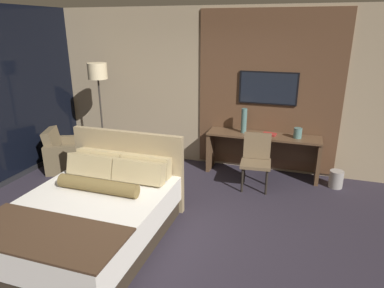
{
  "coord_description": "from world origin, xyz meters",
  "views": [
    {
      "loc": [
        1.52,
        -3.32,
        2.47
      ],
      "look_at": [
        0.11,
        0.99,
        0.9
      ],
      "focal_mm": 32.0,
      "sensor_mm": 36.0,
      "label": 1
    }
  ],
  "objects_px": {
    "desk_chair": "(256,156)",
    "vase_tall": "(244,121)",
    "waste_bin": "(336,179)",
    "floor_lamp": "(98,80)",
    "tv": "(268,88)",
    "vase_short": "(298,133)",
    "bed": "(92,215)",
    "desk": "(263,147)",
    "armchair_by_window": "(67,155)",
    "book": "(269,134)"
  },
  "relations": [
    {
      "from": "desk_chair",
      "to": "vase_tall",
      "type": "xyz_separation_m",
      "value": [
        -0.31,
        0.52,
        0.42
      ]
    },
    {
      "from": "vase_tall",
      "to": "waste_bin",
      "type": "distance_m",
      "value": 1.76
    },
    {
      "from": "waste_bin",
      "to": "floor_lamp",
      "type": "bearing_deg",
      "value": -177.5
    },
    {
      "from": "tv",
      "to": "waste_bin",
      "type": "relative_size",
      "value": 3.48
    },
    {
      "from": "vase_short",
      "to": "bed",
      "type": "bearing_deg",
      "value": -130.97
    },
    {
      "from": "desk",
      "to": "desk_chair",
      "type": "xyz_separation_m",
      "value": [
        -0.04,
        -0.54,
        0.02
      ]
    },
    {
      "from": "armchair_by_window",
      "to": "bed",
      "type": "bearing_deg",
      "value": -159.02
    },
    {
      "from": "vase_short",
      "to": "book",
      "type": "bearing_deg",
      "value": 177.17
    },
    {
      "from": "desk_chair",
      "to": "tv",
      "type": "bearing_deg",
      "value": 81.92
    },
    {
      "from": "vase_tall",
      "to": "waste_bin",
      "type": "xyz_separation_m",
      "value": [
        1.56,
        -0.16,
        -0.8
      ]
    },
    {
      "from": "vase_short",
      "to": "vase_tall",
      "type": "bearing_deg",
      "value": 178.26
    },
    {
      "from": "bed",
      "to": "vase_tall",
      "type": "distance_m",
      "value": 2.99
    },
    {
      "from": "armchair_by_window",
      "to": "book",
      "type": "bearing_deg",
      "value": -99.26
    },
    {
      "from": "tv",
      "to": "vase_short",
      "type": "relative_size",
      "value": 5.76
    },
    {
      "from": "desk",
      "to": "armchair_by_window",
      "type": "bearing_deg",
      "value": -165.59
    },
    {
      "from": "vase_tall",
      "to": "book",
      "type": "xyz_separation_m",
      "value": [
        0.44,
        -0.0,
        -0.2
      ]
    },
    {
      "from": "floor_lamp",
      "to": "armchair_by_window",
      "type": "bearing_deg",
      "value": -131.35
    },
    {
      "from": "waste_bin",
      "to": "bed",
      "type": "bearing_deg",
      "value": -139.89
    },
    {
      "from": "vase_tall",
      "to": "vase_short",
      "type": "height_order",
      "value": "vase_tall"
    },
    {
      "from": "tv",
      "to": "book",
      "type": "distance_m",
      "value": 0.77
    },
    {
      "from": "floor_lamp",
      "to": "vase_short",
      "type": "height_order",
      "value": "floor_lamp"
    },
    {
      "from": "bed",
      "to": "desk",
      "type": "distance_m",
      "value": 3.12
    },
    {
      "from": "desk_chair",
      "to": "vase_tall",
      "type": "relative_size",
      "value": 2.06
    },
    {
      "from": "desk",
      "to": "tv",
      "type": "bearing_deg",
      "value": 90.0
    },
    {
      "from": "desk",
      "to": "armchair_by_window",
      "type": "xyz_separation_m",
      "value": [
        -3.38,
        -0.87,
        -0.24
      ]
    },
    {
      "from": "bed",
      "to": "desk_chair",
      "type": "xyz_separation_m",
      "value": [
        1.65,
        2.08,
        0.18
      ]
    },
    {
      "from": "floor_lamp",
      "to": "book",
      "type": "distance_m",
      "value": 3.15
    },
    {
      "from": "bed",
      "to": "desk_chair",
      "type": "distance_m",
      "value": 2.66
    },
    {
      "from": "vase_tall",
      "to": "bed",
      "type": "bearing_deg",
      "value": -117.26
    },
    {
      "from": "desk",
      "to": "vase_tall",
      "type": "xyz_separation_m",
      "value": [
        -0.35,
        -0.02,
        0.44
      ]
    },
    {
      "from": "desk",
      "to": "vase_tall",
      "type": "bearing_deg",
      "value": -177.48
    },
    {
      "from": "floor_lamp",
      "to": "vase_short",
      "type": "relative_size",
      "value": 10.98
    },
    {
      "from": "vase_short",
      "to": "waste_bin",
      "type": "bearing_deg",
      "value": -11.5
    },
    {
      "from": "vase_tall",
      "to": "book",
      "type": "relative_size",
      "value": 1.74
    },
    {
      "from": "book",
      "to": "waste_bin",
      "type": "distance_m",
      "value": 1.28
    },
    {
      "from": "waste_bin",
      "to": "desk",
      "type": "bearing_deg",
      "value": 171.68
    },
    {
      "from": "desk",
      "to": "armchair_by_window",
      "type": "distance_m",
      "value": 3.5
    },
    {
      "from": "floor_lamp",
      "to": "tv",
      "type": "bearing_deg",
      "value": 10.38
    },
    {
      "from": "book",
      "to": "desk_chair",
      "type": "bearing_deg",
      "value": -104.15
    },
    {
      "from": "tv",
      "to": "armchair_by_window",
      "type": "bearing_deg",
      "value": -162.79
    },
    {
      "from": "tv",
      "to": "armchair_by_window",
      "type": "distance_m",
      "value": 3.74
    },
    {
      "from": "tv",
      "to": "vase_short",
      "type": "xyz_separation_m",
      "value": [
        0.55,
        -0.22,
        -0.67
      ]
    },
    {
      "from": "floor_lamp",
      "to": "book",
      "type": "bearing_deg",
      "value": 6.38
    },
    {
      "from": "desk_chair",
      "to": "floor_lamp",
      "type": "xyz_separation_m",
      "value": [
        -2.89,
        0.18,
        1.05
      ]
    },
    {
      "from": "bed",
      "to": "vase_tall",
      "type": "bearing_deg",
      "value": 62.74
    },
    {
      "from": "armchair_by_window",
      "to": "book",
      "type": "xyz_separation_m",
      "value": [
        3.47,
        0.85,
        0.49
      ]
    },
    {
      "from": "desk",
      "to": "vase_tall",
      "type": "relative_size",
      "value": 4.48
    },
    {
      "from": "armchair_by_window",
      "to": "vase_short",
      "type": "height_order",
      "value": "vase_short"
    },
    {
      "from": "desk",
      "to": "book",
      "type": "bearing_deg",
      "value": -11.9
    },
    {
      "from": "armchair_by_window",
      "to": "desk_chair",
      "type": "bearing_deg",
      "value": -107.38
    }
  ]
}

